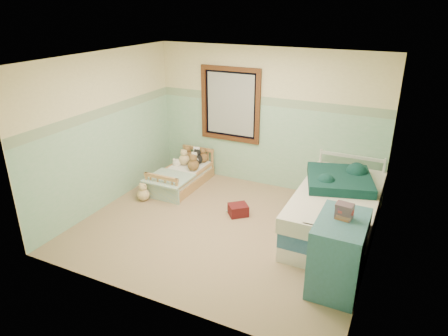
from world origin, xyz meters
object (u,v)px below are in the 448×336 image
at_px(floor_book, 236,211).
at_px(red_pillow, 238,210).
at_px(plush_floor_cream, 177,172).
at_px(plush_floor_tan, 143,195).
at_px(toddler_bed_frame, 182,181).
at_px(twin_bed_frame, 334,226).
at_px(dresser, 339,253).

bearing_deg(floor_book, red_pillow, -35.59).
xyz_separation_m(plush_floor_cream, red_pillow, (1.64, -0.80, -0.05)).
bearing_deg(plush_floor_tan, toddler_bed_frame, 71.69).
distance_m(twin_bed_frame, dresser, 1.27).
distance_m(plush_floor_cream, twin_bed_frame, 3.21).
relative_size(plush_floor_cream, twin_bed_frame, 0.13).
bearing_deg(dresser, plush_floor_cream, 151.20).
xyz_separation_m(red_pillow, floor_book, (-0.08, 0.08, -0.08)).
relative_size(toddler_bed_frame, twin_bed_frame, 0.63).
relative_size(twin_bed_frame, dresser, 2.42).
distance_m(plush_floor_tan, twin_bed_frame, 3.20).
bearing_deg(red_pillow, floor_book, 136.13).
height_order(toddler_bed_frame, plush_floor_cream, plush_floor_cream).
height_order(plush_floor_cream, floor_book, plush_floor_cream).
bearing_deg(plush_floor_cream, plush_floor_tan, -92.40).
bearing_deg(red_pillow, twin_bed_frame, 5.15).
relative_size(toddler_bed_frame, dresser, 1.53).
relative_size(toddler_bed_frame, red_pillow, 4.68).
bearing_deg(plush_floor_tan, twin_bed_frame, 6.62).
relative_size(plush_floor_cream, dresser, 0.31).
distance_m(dresser, red_pillow, 2.09).
distance_m(toddler_bed_frame, dresser, 3.59).
height_order(plush_floor_tan, floor_book, plush_floor_tan).
distance_m(plush_floor_cream, dresser, 3.89).
distance_m(red_pillow, floor_book, 0.14).
height_order(plush_floor_cream, plush_floor_tan, plush_floor_cream).
bearing_deg(toddler_bed_frame, plush_floor_cream, 135.78).
bearing_deg(floor_book, dresser, -23.53).
bearing_deg(plush_floor_tan, red_pillow, 7.92).
bearing_deg(floor_book, toddler_bed_frame, 167.47).
distance_m(toddler_bed_frame, floor_book, 1.42).
bearing_deg(dresser, floor_book, 148.20).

